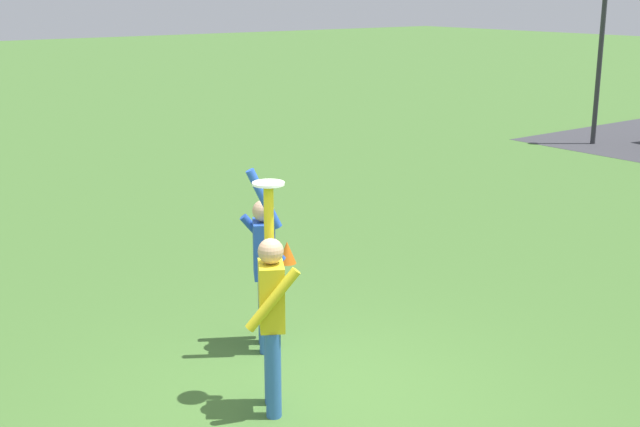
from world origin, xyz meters
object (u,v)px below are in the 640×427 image
Objects in this scene: lamppost_by_lot at (602,39)px; field_cone_orange at (287,252)px; person_catcher at (272,310)px; person_defender at (264,262)px; frisbee_disc at (268,184)px.

lamppost_by_lot reaches higher than field_cone_orange.
field_cone_orange is at bearing -6.03° from person_catcher.
person_catcher is 6.50× the size of field_cone_orange.
lamppost_by_lot is (-5.29, 13.40, 1.60)m from person_defender.
person_defender is (-1.19, 0.71, -0.00)m from person_catcher.
frisbee_disc reaches higher than person_defender.
frisbee_disc reaches higher than field_cone_orange.
person_defender is at bearing 149.24° from frisbee_disc.
frisbee_disc is (0.99, -0.59, 1.11)m from person_defender.
lamppost_by_lot reaches higher than frisbee_disc.
field_cone_orange is (-2.21, 1.83, -0.82)m from person_defender.
person_catcher is 1.02× the size of person_defender.
person_defender is 1.60m from frisbee_disc.
person_defender is at bearing -39.68° from field_cone_orange.
lamppost_by_lot is (-6.47, 14.10, 1.60)m from person_catcher.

